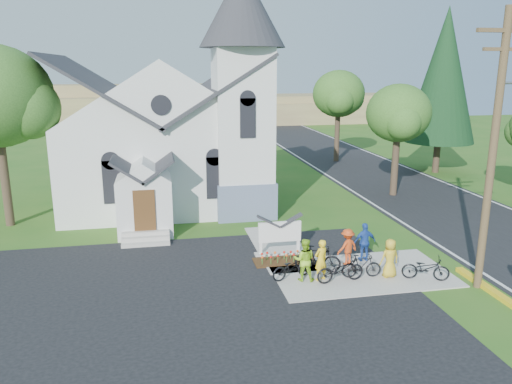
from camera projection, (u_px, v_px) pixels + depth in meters
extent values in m
plane|color=#2A5D1A|center=(329.00, 282.00, 19.17)|extent=(120.00, 120.00, 0.00)
cube|color=black|center=(142.00, 325.00, 15.95)|extent=(20.00, 16.00, 0.02)
cube|color=black|center=(393.00, 183.00, 35.32)|extent=(8.00, 90.00, 0.02)
cube|color=#A39E93|center=(361.00, 273.00, 19.92)|extent=(7.00, 4.00, 0.05)
cube|color=silver|center=(163.00, 162.00, 29.81)|extent=(11.00, 9.00, 5.00)
cube|color=slate|center=(243.00, 196.00, 27.84)|extent=(3.20, 3.20, 2.00)
cube|color=silver|center=(243.00, 134.00, 26.99)|extent=(3.00, 3.00, 9.00)
cone|color=#2A2A2F|center=(242.00, 7.00, 25.40)|extent=(4.50, 4.50, 4.00)
cube|color=silver|center=(145.00, 206.00, 24.46)|extent=(2.60, 2.40, 2.80)
cube|color=#533217|center=(144.00, 211.00, 23.27)|extent=(1.00, 0.10, 2.00)
cube|color=#A39E93|center=(279.00, 253.00, 21.98)|extent=(2.20, 0.40, 0.10)
cube|color=white|center=(261.00, 244.00, 21.70)|extent=(0.12, 0.12, 1.00)
cube|color=white|center=(298.00, 241.00, 22.02)|extent=(0.12, 0.12, 1.00)
cube|color=white|center=(280.00, 232.00, 21.74)|extent=(1.90, 0.14, 0.90)
cube|color=#3B2210|center=(284.00, 261.00, 21.13)|extent=(2.60, 1.10, 0.07)
cylinder|color=#4A3525|center=(492.00, 156.00, 17.52)|extent=(0.28, 0.28, 10.00)
cube|color=#4A3525|center=(507.00, 30.00, 16.49)|extent=(2.20, 0.14, 0.14)
cube|color=#4A3525|center=(505.00, 49.00, 16.64)|extent=(1.60, 0.12, 0.12)
cylinder|color=#38261E|center=(5.00, 179.00, 25.46)|extent=(0.44, 0.44, 4.95)
cylinder|color=#38261E|center=(395.00, 164.00, 31.69)|extent=(0.44, 0.44, 4.05)
ellipsoid|color=#2F561D|center=(399.00, 113.00, 30.90)|extent=(4.00, 4.00, 3.60)
cylinder|color=#38261E|center=(337.00, 136.00, 43.15)|extent=(0.44, 0.44, 4.50)
ellipsoid|color=#2F561D|center=(339.00, 94.00, 42.28)|extent=(4.40, 4.40, 3.96)
cylinder|color=#38261E|center=(436.00, 157.00, 38.82)|extent=(0.50, 0.50, 2.40)
cone|color=black|center=(444.00, 76.00, 37.31)|extent=(5.20, 5.20, 10.00)
cube|color=olive|center=(242.00, 109.00, 73.10)|extent=(60.00, 8.00, 4.00)
cube|color=olive|center=(130.00, 104.00, 71.81)|extent=(30.00, 6.00, 5.60)
cube|color=olive|center=(350.00, 112.00, 74.31)|extent=(25.00, 6.00, 3.00)
imported|color=yellow|center=(321.00, 260.00, 19.04)|extent=(0.70, 0.60, 1.63)
imported|color=black|center=(292.00, 267.00, 19.27)|extent=(1.86, 1.16, 0.92)
imported|color=#94CD26|center=(304.00, 260.00, 19.01)|extent=(0.97, 0.85, 1.67)
imported|color=black|center=(318.00, 259.00, 19.86)|extent=(1.91, 1.08, 1.11)
imported|color=#2149A7|center=(365.00, 242.00, 20.96)|extent=(0.98, 0.44, 1.65)
imported|color=black|center=(340.00, 269.00, 18.94)|extent=(1.97, 0.86, 1.01)
imported|color=#C84216|center=(347.00, 247.00, 20.61)|extent=(1.12, 0.88, 1.52)
imported|color=black|center=(361.00, 266.00, 19.35)|extent=(1.60, 0.59, 0.94)
imported|color=gold|center=(390.00, 258.00, 19.33)|extent=(0.79, 0.55, 1.55)
imported|color=black|center=(426.00, 268.00, 19.15)|extent=(1.88, 1.25, 0.94)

